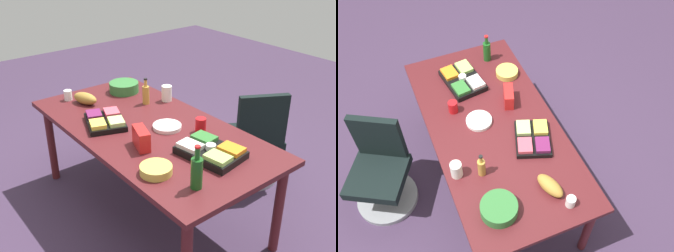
{
  "view_description": "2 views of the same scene",
  "coord_description": "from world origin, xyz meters",
  "views": [
    {
      "loc": [
        -2.27,
        1.62,
        2.18
      ],
      "look_at": [
        -0.11,
        -0.1,
        0.8
      ],
      "focal_mm": 43.32,
      "sensor_mm": 36.0,
      "label": 1
    },
    {
      "loc": [
        1.95,
        -0.7,
        3.34
      ],
      "look_at": [
        0.06,
        0.08,
        0.83
      ],
      "focal_mm": 41.92,
      "sensor_mm": 36.0,
      "label": 2
    }
  ],
  "objects": [
    {
      "name": "office_chair",
      "position": [
        -0.21,
        -1.01,
        0.35
      ],
      "size": [
        0.65,
        0.65,
        0.92
      ],
      "color": "gray",
      "rests_on": "ground"
    },
    {
      "name": "paper_cup",
      "position": [
        0.88,
        0.25,
        0.83
      ],
      "size": [
        0.07,
        0.07,
        0.09
      ],
      "primitive_type": "cylinder",
      "rotation": [
        0.0,
        0.0,
        -0.02
      ],
      "color": "white",
      "rests_on": "conference_table"
    },
    {
      "name": "veggie_tray",
      "position": [
        -0.61,
        -0.07,
        0.82
      ],
      "size": [
        0.46,
        0.36,
        0.09
      ],
      "color": "black",
      "rests_on": "conference_table"
    },
    {
      "name": "bread_loaf",
      "position": [
        0.71,
        0.17,
        0.83
      ],
      "size": [
        0.26,
        0.18,
        0.1
      ],
      "primitive_type": "ellipsoid",
      "rotation": [
        0.0,
        0.0,
        0.34
      ],
      "color": "#A67A32",
      "rests_on": "conference_table"
    },
    {
      "name": "chip_bowl",
      "position": [
        -0.55,
        0.35,
        0.81
      ],
      "size": [
        0.23,
        0.23,
        0.05
      ],
      "primitive_type": "cylinder",
      "rotation": [
        0.0,
        0.0,
        -0.11
      ],
      "color": "gold",
      "rests_on": "conference_table"
    },
    {
      "name": "wine_bottle",
      "position": [
        -0.82,
        0.25,
        0.89
      ],
      "size": [
        0.08,
        0.08,
        0.28
      ],
      "color": "#1A541C",
      "rests_on": "conference_table"
    },
    {
      "name": "dressing_bottle",
      "position": [
        0.39,
        -0.25,
        0.87
      ],
      "size": [
        0.07,
        0.07,
        0.23
      ],
      "color": "#BE8C37",
      "rests_on": "conference_table"
    },
    {
      "name": "ground_plane",
      "position": [
        0.0,
        0.0,
        0.0
      ],
      "size": [
        10.0,
        10.0,
        0.0
      ],
      "primitive_type": "plane",
      "color": "#3E2C46"
    },
    {
      "name": "mayo_jar",
      "position": [
        0.33,
        -0.43,
        0.85
      ],
      "size": [
        0.09,
        0.09,
        0.14
      ],
      "primitive_type": "cylinder",
      "rotation": [
        0.0,
        0.0,
        -0.01
      ],
      "color": "white",
      "rests_on": "conference_table"
    },
    {
      "name": "fruit_platter",
      "position": [
        0.25,
        0.24,
        0.81
      ],
      "size": [
        0.43,
        0.39,
        0.07
      ],
      "color": "black",
      "rests_on": "conference_table"
    },
    {
      "name": "paper_plate_stack",
      "position": [
        -0.1,
        -0.1,
        0.8
      ],
      "size": [
        0.24,
        0.24,
        0.03
      ],
      "primitive_type": "cylinder",
      "rotation": [
        0.0,
        0.0,
        -0.08
      ],
      "color": "white",
      "rests_on": "conference_table"
    },
    {
      "name": "salad_bowl",
      "position": [
        0.74,
        -0.25,
        0.83
      ],
      "size": [
        0.29,
        0.29,
        0.09
      ],
      "primitive_type": "cylinder",
      "rotation": [
        0.0,
        0.0,
        -0.06
      ],
      "color": "#317134",
      "rests_on": "conference_table"
    },
    {
      "name": "chip_bag_red",
      "position": [
        -0.22,
        0.23,
        0.85
      ],
      "size": [
        0.22,
        0.14,
        0.14
      ],
      "primitive_type": "cube",
      "rotation": [
        0.0,
        0.0,
        -0.33
      ],
      "color": "red",
      "rests_on": "conference_table"
    },
    {
      "name": "red_solo_cup",
      "position": [
        -0.3,
        -0.26,
        0.84
      ],
      "size": [
        0.08,
        0.08,
        0.11
      ],
      "primitive_type": "cylinder",
      "rotation": [
        0.0,
        0.0,
        -0.02
      ],
      "color": "red",
      "rests_on": "conference_table"
    },
    {
      "name": "conference_table",
      "position": [
        0.0,
        0.0,
        0.7
      ],
      "size": [
        2.08,
        1.04,
        0.78
      ],
      "color": "#50191D",
      "rests_on": "ground"
    }
  ]
}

